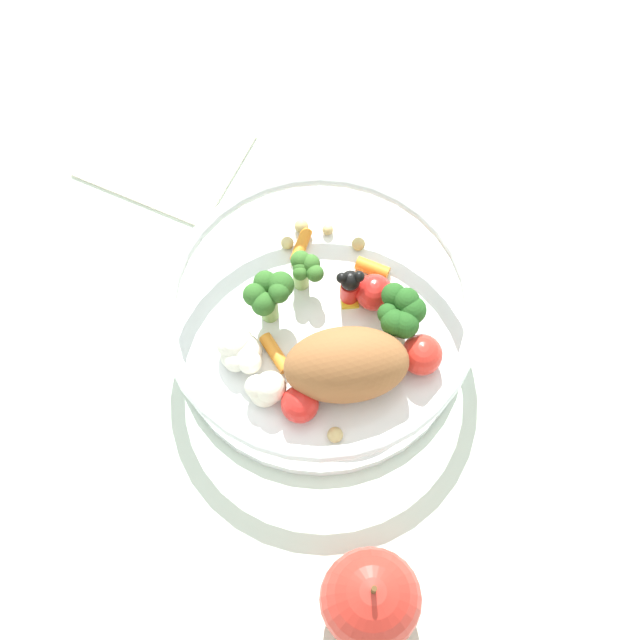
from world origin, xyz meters
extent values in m
plane|color=silver|center=(0.00, 0.00, 0.00)|extent=(2.40, 2.40, 0.00)
cylinder|color=white|center=(-0.01, 0.01, 0.01)|extent=(0.22, 0.22, 0.01)
torus|color=white|center=(-0.01, 0.01, 0.06)|extent=(0.24, 0.24, 0.01)
ellipsoid|color=#935B33|center=(-0.03, 0.05, 0.04)|extent=(0.10, 0.06, 0.06)
cylinder|color=#7FAD5B|center=(0.02, 0.00, 0.02)|extent=(0.01, 0.01, 0.03)
sphere|color=#2D6023|center=(0.03, 0.00, 0.05)|extent=(0.02, 0.02, 0.02)
sphere|color=#2D6023|center=(0.03, 0.01, 0.05)|extent=(0.02, 0.02, 0.02)
sphere|color=#2D6023|center=(0.02, 0.00, 0.05)|extent=(0.02, 0.02, 0.02)
sphere|color=#2D6023|center=(0.01, -0.01, 0.05)|extent=(0.02, 0.02, 0.02)
sphere|color=#2D6023|center=(0.03, -0.01, 0.05)|extent=(0.02, 0.02, 0.02)
cylinder|color=#8EB766|center=(0.00, -0.03, 0.02)|extent=(0.01, 0.01, 0.02)
sphere|color=#386B28|center=(0.00, -0.03, 0.04)|extent=(0.01, 0.01, 0.01)
sphere|color=#386B28|center=(0.00, -0.02, 0.04)|extent=(0.01, 0.01, 0.01)
sphere|color=#386B28|center=(-0.01, -0.02, 0.04)|extent=(0.01, 0.01, 0.01)
sphere|color=#386B28|center=(-0.01, -0.03, 0.04)|extent=(0.02, 0.02, 0.02)
sphere|color=#386B28|center=(0.00, -0.03, 0.04)|extent=(0.02, 0.02, 0.02)
cylinder|color=#8EB766|center=(-0.07, 0.01, 0.02)|extent=(0.01, 0.01, 0.02)
sphere|color=#23561E|center=(-0.07, 0.01, 0.04)|extent=(0.02, 0.02, 0.02)
sphere|color=#23561E|center=(-0.07, 0.02, 0.04)|extent=(0.02, 0.02, 0.02)
sphere|color=#23561E|center=(-0.08, 0.02, 0.04)|extent=(0.02, 0.02, 0.02)
sphere|color=#23561E|center=(-0.08, 0.01, 0.05)|extent=(0.02, 0.02, 0.02)
sphere|color=#23561E|center=(-0.08, 0.01, 0.05)|extent=(0.02, 0.02, 0.02)
sphere|color=#23561E|center=(-0.07, 0.00, 0.05)|extent=(0.02, 0.02, 0.02)
sphere|color=white|center=(0.05, 0.04, 0.02)|extent=(0.02, 0.02, 0.02)
sphere|color=white|center=(0.05, 0.04, 0.02)|extent=(0.02, 0.02, 0.02)
sphere|color=white|center=(0.04, 0.05, 0.03)|extent=(0.02, 0.02, 0.02)
sphere|color=white|center=(0.04, 0.04, 0.02)|extent=(0.03, 0.03, 0.03)
sphere|color=white|center=(0.05, 0.03, 0.03)|extent=(0.03, 0.03, 0.03)
sphere|color=silver|center=(0.03, 0.07, 0.03)|extent=(0.02, 0.02, 0.02)
sphere|color=silver|center=(0.03, 0.07, 0.02)|extent=(0.02, 0.02, 0.02)
sphere|color=silver|center=(0.02, 0.07, 0.03)|extent=(0.02, 0.02, 0.02)
sphere|color=silver|center=(0.03, 0.07, 0.02)|extent=(0.02, 0.02, 0.02)
cube|color=yellow|center=(-0.04, -0.01, 0.01)|extent=(0.02, 0.02, 0.00)
cylinder|color=red|center=(-0.04, -0.01, 0.02)|extent=(0.02, 0.02, 0.02)
sphere|color=black|center=(-0.04, -0.01, 0.04)|extent=(0.02, 0.02, 0.02)
sphere|color=black|center=(-0.03, -0.01, 0.05)|extent=(0.01, 0.01, 0.01)
sphere|color=black|center=(-0.04, -0.02, 0.05)|extent=(0.01, 0.01, 0.01)
cylinder|color=orange|center=(-0.06, -0.04, 0.02)|extent=(0.03, 0.02, 0.01)
cylinder|color=orange|center=(0.00, -0.06, 0.02)|extent=(0.02, 0.03, 0.01)
cylinder|color=orange|center=(0.02, 0.03, 0.02)|extent=(0.03, 0.03, 0.01)
sphere|color=red|center=(0.00, 0.08, 0.03)|extent=(0.03, 0.03, 0.03)
sphere|color=red|center=(-0.09, 0.04, 0.03)|extent=(0.03, 0.03, 0.03)
sphere|color=red|center=(-0.06, -0.01, 0.03)|extent=(0.03, 0.03, 0.03)
sphere|color=tan|center=(0.00, -0.08, 0.02)|extent=(0.01, 0.01, 0.01)
sphere|color=#D1B775|center=(-0.03, 0.10, 0.02)|extent=(0.01, 0.01, 0.01)
sphere|color=#D1B775|center=(0.01, -0.06, 0.02)|extent=(0.01, 0.01, 0.01)
sphere|color=tan|center=(-0.05, -0.06, 0.02)|extent=(0.01, 0.01, 0.01)
sphere|color=#D1B775|center=(0.01, 0.04, 0.02)|extent=(0.01, 0.01, 0.01)
sphere|color=#D1B775|center=(-0.02, -0.07, 0.02)|extent=(0.01, 0.01, 0.01)
sphere|color=red|center=(-0.05, 0.22, 0.03)|extent=(0.07, 0.07, 0.07)
cylinder|color=brown|center=(-0.05, 0.22, 0.07)|extent=(0.00, 0.00, 0.01)
cube|color=silver|center=(0.12, -0.16, 0.00)|extent=(0.16, 0.15, 0.01)
camera|label=1|loc=(-0.01, 0.31, 0.68)|focal=52.57mm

